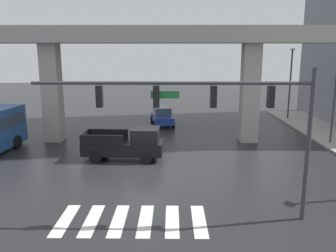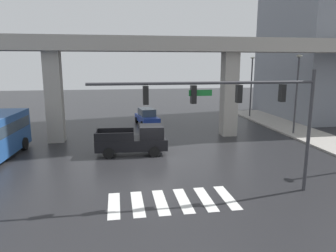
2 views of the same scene
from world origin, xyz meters
name	(u,v)px [view 1 (image 1 of 2)]	position (x,y,z in m)	size (l,w,h in m)	color
ground_plane	(145,168)	(0.00, 0.00, 0.00)	(120.00, 120.00, 0.00)	#232326
crosswalk_stripes	(132,220)	(0.00, -6.48, 0.01)	(6.05, 2.80, 0.01)	silver
elevated_overpass	(150,43)	(0.00, 6.61, 7.47)	(54.38, 2.47, 8.65)	#9E9991
pickup_truck	(128,144)	(-1.21, 1.85, 0.99)	(5.19, 2.27, 2.08)	black
sedan_blue	(162,116)	(0.69, 12.82, 0.85)	(2.45, 4.52, 1.72)	#1E3899
traffic_signal_mast	(217,107)	(3.36, -6.24, 4.68)	(10.89, 0.32, 6.20)	#38383D
street_lamp_mid_block	(336,84)	(13.52, 5.66, 4.56)	(0.44, 0.70, 7.24)	#38383D
street_lamp_far_north	(291,75)	(13.52, 15.36, 4.56)	(0.44, 0.70, 7.24)	#38383D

